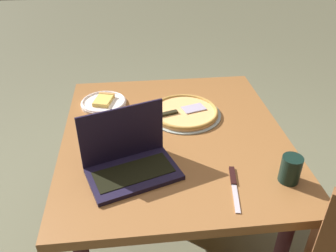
{
  "coord_description": "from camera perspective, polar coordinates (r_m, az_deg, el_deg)",
  "views": [
    {
      "loc": [
        1.3,
        -0.17,
        1.62
      ],
      "look_at": [
        0.06,
        -0.04,
        0.82
      ],
      "focal_mm": 37.22,
      "sensor_mm": 36.0,
      "label": 1
    }
  ],
  "objects": [
    {
      "name": "pizza_plate",
      "position": [
        1.84,
        -10.48,
        3.88
      ],
      "size": [
        0.24,
        0.24,
        0.04
      ],
      "color": "white",
      "rests_on": "dining_table"
    },
    {
      "name": "laptop",
      "position": [
        1.35,
        -6.31,
        -5.37
      ],
      "size": [
        0.31,
        0.39,
        0.25
      ],
      "color": "black",
      "rests_on": "dining_table"
    },
    {
      "name": "drink_cup",
      "position": [
        1.38,
        19.43,
        -6.64
      ],
      "size": [
        0.08,
        0.08,
        0.11
      ],
      "color": "black",
      "rests_on": "dining_table"
    },
    {
      "name": "table_knife",
      "position": [
        1.34,
        10.73,
        -9.29
      ],
      "size": [
        0.24,
        0.06,
        0.01
      ],
      "color": "#BAB1BA",
      "rests_on": "dining_table"
    },
    {
      "name": "dining_table",
      "position": [
        1.64,
        0.99,
        -3.66
      ],
      "size": [
        1.13,
        1.0,
        0.73
      ],
      "color": "#915D30",
      "rests_on": "ground_plane"
    },
    {
      "name": "ground_plane",
      "position": [
        2.09,
        0.81,
        -18.08
      ],
      "size": [
        12.0,
        12.0,
        0.0
      ],
      "primitive_type": "plane",
      "color": "#6B6C51"
    },
    {
      "name": "pizza_tray",
      "position": [
        1.72,
        2.7,
        2.31
      ],
      "size": [
        0.36,
        0.36,
        0.03
      ],
      "color": "#99A8A1",
      "rests_on": "dining_table"
    }
  ]
}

